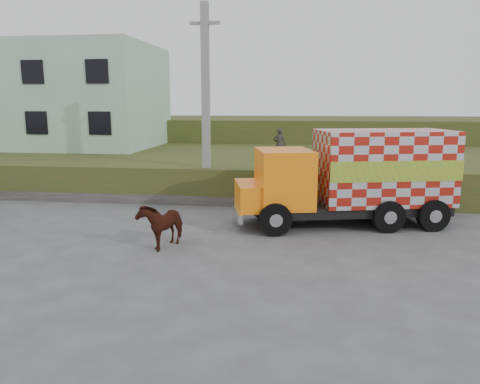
# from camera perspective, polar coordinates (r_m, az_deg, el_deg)

# --- Properties ---
(ground) EXTENTS (120.00, 120.00, 0.00)m
(ground) POSITION_cam_1_polar(r_m,az_deg,el_deg) (15.11, -3.79, -5.07)
(ground) COLOR #474749
(ground) RESTS_ON ground
(embankment) EXTENTS (40.00, 12.00, 1.50)m
(embankment) POSITION_cam_1_polar(r_m,az_deg,el_deg) (24.64, 0.74, 2.93)
(embankment) COLOR #2C4617
(embankment) RESTS_ON ground
(embankment_far) EXTENTS (40.00, 12.00, 3.00)m
(embankment_far) POSITION_cam_1_polar(r_m,az_deg,el_deg) (36.45, 3.00, 6.66)
(embankment_far) COLOR #2C4617
(embankment_far) RESTS_ON ground
(retaining_strip) EXTENTS (16.00, 0.50, 0.40)m
(retaining_strip) POSITION_cam_1_polar(r_m,az_deg,el_deg) (19.48, -7.16, -0.91)
(retaining_strip) COLOR #595651
(retaining_strip) RESTS_ON ground
(building) EXTENTS (10.00, 8.00, 6.00)m
(building) POSITION_cam_1_polar(r_m,az_deg,el_deg) (30.58, -19.84, 10.88)
(building) COLOR #A4C0A9
(building) RESTS_ON embankment
(utility_pole) EXTENTS (1.20, 0.30, 8.00)m
(utility_pole) POSITION_cam_1_polar(r_m,az_deg,el_deg) (19.24, -4.19, 10.63)
(utility_pole) COLOR gray
(utility_pole) RESTS_ON ground
(cargo_truck) EXTENTS (7.58, 3.92, 3.23)m
(cargo_truck) POSITION_cam_1_polar(r_m,az_deg,el_deg) (16.34, 13.83, 1.82)
(cargo_truck) COLOR black
(cargo_truck) RESTS_ON ground
(cow) EXTENTS (1.18, 1.74, 1.34)m
(cow) POSITION_cam_1_polar(r_m,az_deg,el_deg) (13.81, -9.51, -3.83)
(cow) COLOR black
(cow) RESTS_ON ground
(pedestrian) EXTENTS (0.57, 0.39, 1.53)m
(pedestrian) POSITION_cam_1_polar(r_m,az_deg,el_deg) (21.28, 4.84, 5.75)
(pedestrian) COLOR #302D2B
(pedestrian) RESTS_ON embankment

